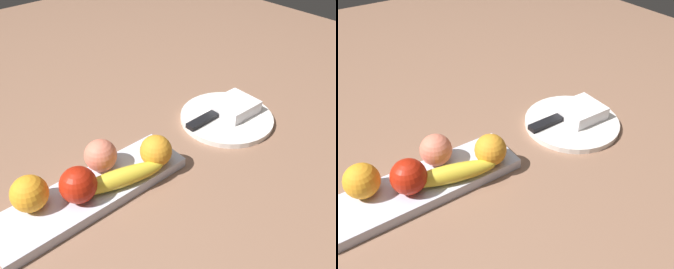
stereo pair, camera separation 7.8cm
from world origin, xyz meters
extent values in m
plane|color=#8B644D|center=(0.00, 0.00, 0.00)|extent=(2.40, 2.40, 0.00)
cube|color=silver|center=(-0.05, -0.01, 0.01)|extent=(0.39, 0.11, 0.02)
sphere|color=#B61F0C|center=(-0.08, -0.01, 0.06)|extent=(0.07, 0.07, 0.07)
ellipsoid|color=yellow|center=(0.00, -0.04, 0.04)|extent=(0.18, 0.08, 0.04)
sphere|color=orange|center=(-0.15, 0.02, 0.06)|extent=(0.07, 0.07, 0.07)
sphere|color=orange|center=(0.09, -0.03, 0.05)|extent=(0.07, 0.07, 0.07)
sphere|color=#E5785E|center=(0.00, 0.03, 0.05)|extent=(0.07, 0.07, 0.07)
cylinder|color=white|center=(0.34, -0.01, 0.01)|extent=(0.23, 0.23, 0.01)
cube|color=white|center=(0.37, -0.01, 0.03)|extent=(0.10, 0.09, 0.03)
cube|color=silver|center=(0.33, 0.01, 0.01)|extent=(0.15, 0.02, 0.00)
cube|color=black|center=(0.27, 0.01, 0.02)|extent=(0.09, 0.02, 0.01)
camera|label=1|loc=(-0.26, -0.47, 0.52)|focal=39.08mm
camera|label=2|loc=(-0.20, -0.52, 0.52)|focal=39.08mm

